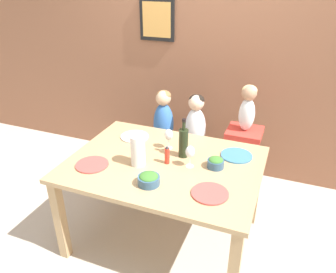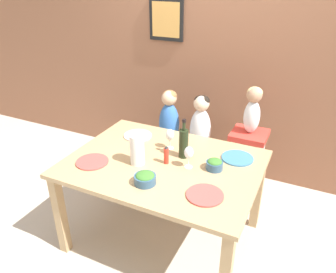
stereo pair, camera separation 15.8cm
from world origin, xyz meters
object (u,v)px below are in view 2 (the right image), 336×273
(wine_glass_far, at_px, (170,135))
(dinner_plate_back_left, at_px, (138,135))
(chair_far_center, at_px, (199,157))
(paper_towel_roll, at_px, (137,149))
(dinner_plate_front_right, at_px, (205,195))
(wine_bottle, at_px, (184,143))
(dinner_plate_front_left, at_px, (92,162))
(chair_far_left, at_px, (169,150))
(dinner_plate_back_right, at_px, (237,158))
(wine_glass_near, at_px, (189,153))
(salad_bowl_small, at_px, (215,164))
(person_child_center, at_px, (201,124))
(person_child_left, at_px, (169,118))
(chair_right_highchair, at_px, (247,150))
(person_baby_right, at_px, (253,108))
(salad_bowl_large, at_px, (145,178))

(wine_glass_far, height_order, dinner_plate_back_left, wine_glass_far)
(chair_far_center, bearing_deg, paper_towel_roll, -100.92)
(chair_far_center, distance_m, dinner_plate_front_right, 1.19)
(wine_bottle, xyz_separation_m, dinner_plate_front_left, (-0.59, -0.38, -0.12))
(chair_far_left, height_order, dinner_plate_back_right, dinner_plate_back_right)
(dinner_plate_back_right, bearing_deg, wine_glass_near, -136.94)
(wine_bottle, xyz_separation_m, salad_bowl_small, (0.28, -0.07, -0.08))
(person_child_center, relative_size, dinner_plate_back_right, 2.31)
(wine_glass_far, bearing_deg, person_child_left, 115.96)
(salad_bowl_small, height_order, dinner_plate_back_left, salad_bowl_small)
(paper_towel_roll, relative_size, dinner_plate_front_left, 0.97)
(chair_right_highchair, distance_m, person_baby_right, 0.42)
(person_baby_right, xyz_separation_m, wine_glass_far, (-0.52, -0.57, -0.12))
(person_child_left, relative_size, person_baby_right, 1.34)
(person_child_center, xyz_separation_m, dinner_plate_back_left, (-0.40, -0.50, 0.01))
(wine_bottle, bearing_deg, dinner_plate_front_right, -51.09)
(salad_bowl_small, relative_size, dinner_plate_back_left, 0.51)
(salad_bowl_large, bearing_deg, paper_towel_roll, 131.10)
(person_child_left, relative_size, dinner_plate_back_left, 2.31)
(salad_bowl_large, bearing_deg, wine_glass_far, 96.54)
(wine_glass_far, relative_size, salad_bowl_large, 1.12)
(chair_far_left, bearing_deg, person_child_center, 0.15)
(person_child_left, relative_size, wine_glass_near, 3.32)
(chair_right_highchair, xyz_separation_m, salad_bowl_large, (-0.46, -1.10, 0.22))
(person_child_left, bearing_deg, paper_towel_roll, -79.79)
(chair_far_left, relative_size, person_child_center, 0.81)
(chair_far_center, bearing_deg, salad_bowl_small, -62.37)
(wine_glass_far, xyz_separation_m, dinner_plate_back_left, (-0.35, 0.08, -0.11))
(chair_far_left, distance_m, person_child_left, 0.37)
(chair_right_highchair, height_order, dinner_plate_front_left, dinner_plate_front_left)
(chair_right_highchair, relative_size, dinner_plate_back_left, 3.06)
(salad_bowl_large, bearing_deg, person_child_left, 107.20)
(person_child_center, bearing_deg, dinner_plate_back_right, -45.56)
(chair_far_left, xyz_separation_m, wine_glass_near, (0.53, -0.78, 0.49))
(dinner_plate_back_right, bearing_deg, dinner_plate_front_left, -151.55)
(person_baby_right, bearing_deg, paper_towel_roll, -125.81)
(wine_bottle, relative_size, wine_glass_far, 1.87)
(person_baby_right, distance_m, dinner_plate_back_left, 1.03)
(paper_towel_roll, bearing_deg, dinner_plate_front_right, -15.19)
(salad_bowl_small, distance_m, dinner_plate_front_left, 0.92)
(dinner_plate_front_right, bearing_deg, person_child_left, 125.68)
(person_child_left, relative_size, paper_towel_roll, 2.38)
(dinner_plate_back_right, distance_m, dinner_plate_front_right, 0.56)
(chair_far_left, distance_m, dinner_plate_front_right, 1.35)
(chair_right_highchair, distance_m, dinner_plate_front_right, 1.07)
(dinner_plate_front_left, height_order, dinner_plate_back_right, same)
(chair_far_left, xyz_separation_m, salad_bowl_large, (0.34, -1.10, 0.41))
(chair_far_center, relative_size, person_child_left, 0.81)
(paper_towel_roll, height_order, dinner_plate_front_right, paper_towel_roll)
(wine_glass_near, height_order, salad_bowl_large, wine_glass_near)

